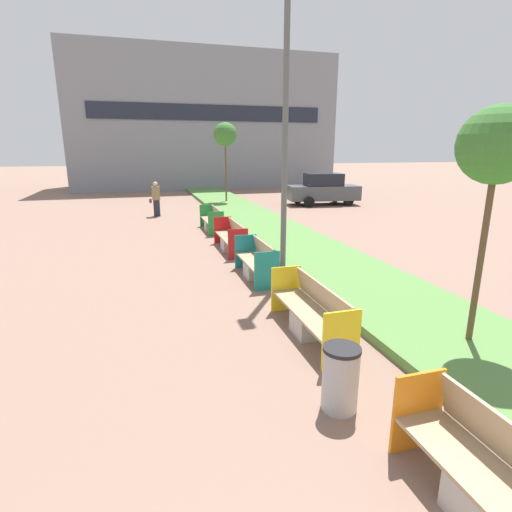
% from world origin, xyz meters
% --- Properties ---
extents(planter_grass_strip, '(2.80, 120.00, 0.18)m').
position_xyz_m(planter_grass_strip, '(3.20, 12.00, 0.09)').
color(planter_grass_strip, '#568442').
rests_on(planter_grass_strip, ground).
extents(building_backdrop, '(21.83, 8.15, 10.96)m').
position_xyz_m(building_backdrop, '(4.00, 37.97, 5.48)').
color(building_backdrop, gray).
rests_on(building_backdrop, ground).
extents(bench_orange_frame, '(0.65, 2.03, 0.94)m').
position_xyz_m(bench_orange_frame, '(0.94, 3.13, 0.37)').
color(bench_orange_frame, '#ADA8A0').
rests_on(bench_orange_frame, ground).
extents(bench_yellow_frame, '(0.65, 2.44, 0.94)m').
position_xyz_m(bench_yellow_frame, '(0.94, 7.06, 0.38)').
color(bench_yellow_frame, '#ADA8A0').
rests_on(bench_yellow_frame, ground).
extents(bench_teal_frame, '(0.65, 2.00, 0.94)m').
position_xyz_m(bench_teal_frame, '(0.94, 10.51, 0.37)').
color(bench_teal_frame, '#ADA8A0').
rests_on(bench_teal_frame, ground).
extents(bench_red_frame, '(0.65, 2.35, 0.94)m').
position_xyz_m(bench_red_frame, '(0.94, 13.55, 0.38)').
color(bench_red_frame, '#ADA8A0').
rests_on(bench_red_frame, ground).
extents(bench_green_frame, '(0.65, 2.16, 0.94)m').
position_xyz_m(bench_green_frame, '(0.94, 17.01, 0.37)').
color(bench_green_frame, '#ADA8A0').
rests_on(bench_green_frame, ground).
extents(litter_bin, '(0.48, 0.48, 0.87)m').
position_xyz_m(litter_bin, '(0.43, 4.99, 0.43)').
color(litter_bin, '#9EA0A5').
rests_on(litter_bin, ground).
extents(street_lamp_post, '(0.24, 0.44, 6.98)m').
position_xyz_m(street_lamp_post, '(1.55, 10.23, 3.87)').
color(street_lamp_post, '#56595B').
rests_on(street_lamp_post, ground).
extents(sapling_tree_near, '(1.16, 1.16, 3.88)m').
position_xyz_m(sapling_tree_near, '(3.26, 5.83, 3.27)').
color(sapling_tree_near, brown).
rests_on(sapling_tree_near, ground).
extents(sapling_tree_far, '(1.37, 1.37, 4.79)m').
position_xyz_m(sapling_tree_far, '(3.26, 25.10, 4.07)').
color(sapling_tree_far, brown).
rests_on(sapling_tree_far, ground).
extents(pedestrian_walking, '(0.53, 0.24, 1.71)m').
position_xyz_m(pedestrian_walking, '(-1.08, 21.39, 0.87)').
color(pedestrian_walking, '#232633').
rests_on(pedestrian_walking, ground).
extents(parked_car_distant, '(4.40, 2.31, 1.86)m').
position_xyz_m(parked_car_distant, '(8.76, 23.07, 0.91)').
color(parked_car_distant, '#474C51').
rests_on(parked_car_distant, ground).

